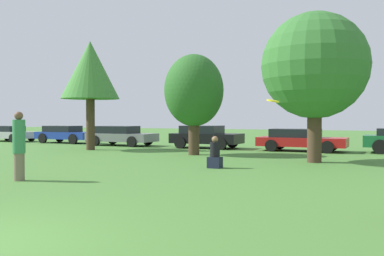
{
  "coord_description": "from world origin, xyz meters",
  "views": [
    {
      "loc": [
        5.36,
        -3.7,
        1.73
      ],
      "look_at": [
        0.8,
        5.84,
        1.49
      ],
      "focal_mm": 39.97,
      "sensor_mm": 36.0,
      "label": 1
    }
  ],
  "objects_px": {
    "person_thrower": "(19,146)",
    "parked_car_grey": "(121,135)",
    "tree_0": "(90,71)",
    "parked_car_red": "(300,139)",
    "frisbee": "(273,101)",
    "tree_2": "(315,66)",
    "parked_car_black": "(205,136)",
    "tree_1": "(194,91)",
    "bystander_sitting": "(215,155)",
    "parked_car_silver": "(9,133)",
    "parked_car_blue": "(65,134)"
  },
  "relations": [
    {
      "from": "tree_2",
      "to": "tree_1",
      "type": "bearing_deg",
      "value": 169.06
    },
    {
      "from": "parked_car_blue",
      "to": "person_thrower",
      "type": "bearing_deg",
      "value": -51.74
    },
    {
      "from": "bystander_sitting",
      "to": "parked_car_black",
      "type": "bearing_deg",
      "value": 115.65
    },
    {
      "from": "tree_0",
      "to": "tree_2",
      "type": "height_order",
      "value": "tree_0"
    },
    {
      "from": "parked_car_silver",
      "to": "tree_0",
      "type": "bearing_deg",
      "value": -21.16
    },
    {
      "from": "person_thrower",
      "to": "tree_2",
      "type": "height_order",
      "value": "tree_2"
    },
    {
      "from": "tree_2",
      "to": "parked_car_red",
      "type": "relative_size",
      "value": 1.3
    },
    {
      "from": "parked_car_black",
      "to": "frisbee",
      "type": "bearing_deg",
      "value": -62.03
    },
    {
      "from": "parked_car_grey",
      "to": "parked_car_red",
      "type": "relative_size",
      "value": 0.97
    },
    {
      "from": "tree_0",
      "to": "tree_2",
      "type": "relative_size",
      "value": 1.01
    },
    {
      "from": "parked_car_black",
      "to": "tree_1",
      "type": "bearing_deg",
      "value": -73.22
    },
    {
      "from": "tree_2",
      "to": "parked_car_blue",
      "type": "xyz_separation_m",
      "value": [
        -17.95,
        5.91,
        -3.11
      ]
    },
    {
      "from": "tree_1",
      "to": "parked_car_grey",
      "type": "relative_size",
      "value": 1.08
    },
    {
      "from": "person_thrower",
      "to": "tree_1",
      "type": "bearing_deg",
      "value": 90.07
    },
    {
      "from": "person_thrower",
      "to": "tree_2",
      "type": "bearing_deg",
      "value": 57.36
    },
    {
      "from": "parked_car_grey",
      "to": "parked_car_red",
      "type": "distance_m",
      "value": 11.18
    },
    {
      "from": "person_thrower",
      "to": "parked_car_blue",
      "type": "distance_m",
      "value": 18.42
    },
    {
      "from": "frisbee",
      "to": "tree_2",
      "type": "relative_size",
      "value": 0.04
    },
    {
      "from": "parked_car_silver",
      "to": "bystander_sitting",
      "type": "bearing_deg",
      "value": -24.34
    },
    {
      "from": "person_thrower",
      "to": "tree_2",
      "type": "distance_m",
      "value": 11.1
    },
    {
      "from": "tree_0",
      "to": "parked_car_black",
      "type": "distance_m",
      "value": 7.41
    },
    {
      "from": "person_thrower",
      "to": "tree_2",
      "type": "relative_size",
      "value": 0.33
    },
    {
      "from": "person_thrower",
      "to": "parked_car_grey",
      "type": "bearing_deg",
      "value": 119.31
    },
    {
      "from": "tree_1",
      "to": "parked_car_black",
      "type": "relative_size",
      "value": 1.19
    },
    {
      "from": "frisbee",
      "to": "tree_2",
      "type": "bearing_deg",
      "value": 94.92
    },
    {
      "from": "person_thrower",
      "to": "tree_0",
      "type": "height_order",
      "value": "tree_0"
    },
    {
      "from": "tree_2",
      "to": "parked_car_silver",
      "type": "distance_m",
      "value": 24.18
    },
    {
      "from": "bystander_sitting",
      "to": "tree_2",
      "type": "xyz_separation_m",
      "value": [
        2.79,
        3.43,
        3.3
      ]
    },
    {
      "from": "tree_1",
      "to": "tree_2",
      "type": "relative_size",
      "value": 0.81
    },
    {
      "from": "tree_0",
      "to": "parked_car_red",
      "type": "distance_m",
      "value": 11.85
    },
    {
      "from": "bystander_sitting",
      "to": "parked_car_blue",
      "type": "distance_m",
      "value": 17.8
    },
    {
      "from": "tree_2",
      "to": "parked_car_silver",
      "type": "xyz_separation_m",
      "value": [
        -23.26,
        5.81,
        -3.15
      ]
    },
    {
      "from": "bystander_sitting",
      "to": "parked_car_silver",
      "type": "distance_m",
      "value": 22.46
    },
    {
      "from": "person_thrower",
      "to": "tree_1",
      "type": "xyz_separation_m",
      "value": [
        0.79,
        9.65,
        2.03
      ]
    },
    {
      "from": "person_thrower",
      "to": "parked_car_blue",
      "type": "xyz_separation_m",
      "value": [
        -11.42,
        14.45,
        -0.32
      ]
    },
    {
      "from": "tree_1",
      "to": "parked_car_grey",
      "type": "xyz_separation_m",
      "value": [
        -7.1,
        4.16,
        -2.35
      ]
    },
    {
      "from": "frisbee",
      "to": "tree_0",
      "type": "distance_m",
      "value": 17.06
    },
    {
      "from": "parked_car_blue",
      "to": "parked_car_silver",
      "type": "bearing_deg",
      "value": -178.97
    },
    {
      "from": "parked_car_grey",
      "to": "parked_car_black",
      "type": "distance_m",
      "value": 5.78
    },
    {
      "from": "tree_2",
      "to": "parked_car_red",
      "type": "bearing_deg",
      "value": 106.69
    },
    {
      "from": "tree_0",
      "to": "bystander_sitting",
      "type": "bearing_deg",
      "value": -27.82
    },
    {
      "from": "bystander_sitting",
      "to": "parked_car_grey",
      "type": "relative_size",
      "value": 0.25
    },
    {
      "from": "parked_car_silver",
      "to": "parked_car_red",
      "type": "height_order",
      "value": "parked_car_red"
    },
    {
      "from": "person_thrower",
      "to": "parked_car_grey",
      "type": "xyz_separation_m",
      "value": [
        -6.3,
        13.81,
        -0.32
      ]
    },
    {
      "from": "tree_1",
      "to": "parked_car_red",
      "type": "relative_size",
      "value": 1.05
    },
    {
      "from": "parked_car_black",
      "to": "parked_car_red",
      "type": "bearing_deg",
      "value": 0.62
    },
    {
      "from": "bystander_sitting",
      "to": "parked_car_blue",
      "type": "relative_size",
      "value": 0.26
    },
    {
      "from": "frisbee",
      "to": "parked_car_grey",
      "type": "relative_size",
      "value": 0.05
    },
    {
      "from": "person_thrower",
      "to": "frisbee",
      "type": "xyz_separation_m",
      "value": [
        7.33,
        -0.75,
        1.08
      ]
    },
    {
      "from": "tree_1",
      "to": "tree_2",
      "type": "bearing_deg",
      "value": -10.94
    }
  ]
}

